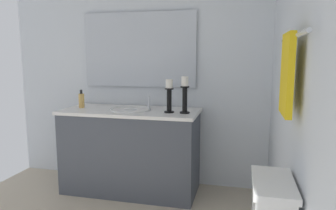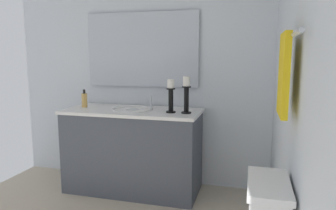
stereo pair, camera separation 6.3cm
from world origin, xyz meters
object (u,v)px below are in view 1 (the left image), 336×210
object	(u,v)px
mirror	(139,50)
soap_bottle	(81,100)
candle_holder_tall	(185,94)
vanity_cabinet	(131,150)
towel_bar	(293,37)
candle_holder_short	(169,95)
sink_basin	(130,114)
towel_near_vanity	(287,74)

from	to	relation	value
mirror	soap_bottle	distance (m)	0.77
candle_holder_tall	soap_bottle	size ratio (longest dim) A/B	1.84
vanity_cabinet	candle_holder_tall	xyz separation A→B (m)	(0.06, 0.54, 0.58)
vanity_cabinet	towel_bar	size ratio (longest dim) A/B	1.73
mirror	towel_bar	distance (m)	1.95
candle_holder_short	towel_bar	bearing A→B (deg)	37.79
mirror	sink_basin	bearing A→B (deg)	0.20
towel_bar	towel_near_vanity	size ratio (longest dim) A/B	1.94
sink_basin	candle_holder_tall	xyz separation A→B (m)	(0.06, 0.54, 0.22)
towel_bar	candle_holder_short	bearing A→B (deg)	-142.21
mirror	towel_bar	size ratio (longest dim) A/B	1.54
sink_basin	candle_holder_tall	distance (m)	0.59
vanity_cabinet	soap_bottle	size ratio (longest dim) A/B	7.37
candle_holder_tall	soap_bottle	bearing A→B (deg)	-93.65
towel_near_vanity	soap_bottle	bearing A→B (deg)	-123.99
vanity_cabinet	soap_bottle	bearing A→B (deg)	-91.37
sink_basin	candle_holder_short	xyz separation A→B (m)	(0.06, 0.40, 0.20)
candle_holder_short	soap_bottle	distance (m)	0.93
vanity_cabinet	soap_bottle	world-z (taller)	soap_bottle
candle_holder_short	soap_bottle	xyz separation A→B (m)	(-0.07, -0.92, -0.09)
candle_holder_short	towel_near_vanity	size ratio (longest dim) A/B	0.77
sink_basin	soap_bottle	distance (m)	0.54
mirror	towel_near_vanity	distance (m)	1.94
towel_near_vanity	mirror	bearing A→B (deg)	-139.41
sink_basin	towel_bar	bearing A→B (deg)	47.01
candle_holder_tall	sink_basin	bearing A→B (deg)	-95.84
towel_near_vanity	vanity_cabinet	bearing A→B (deg)	-133.37
mirror	candle_holder_short	world-z (taller)	mirror
mirror	soap_bottle	world-z (taller)	mirror
vanity_cabinet	candle_holder_tall	size ratio (longest dim) A/B	4.00
towel_bar	soap_bottle	bearing A→B (deg)	-123.73
vanity_cabinet	towel_bar	xyz separation A→B (m)	(1.19, 1.28, 1.00)
soap_bottle	towel_near_vanity	xyz separation A→B (m)	(1.20, 1.78, 0.34)
mirror	candle_holder_short	distance (m)	0.67
soap_bottle	towel_near_vanity	bearing A→B (deg)	56.01
candle_holder_tall	mirror	bearing A→B (deg)	-121.66
sink_basin	mirror	world-z (taller)	mirror
vanity_cabinet	mirror	bearing A→B (deg)	179.99
sink_basin	soap_bottle	bearing A→B (deg)	-91.37
sink_basin	candle_holder_tall	size ratio (longest dim) A/B	1.21
vanity_cabinet	mirror	size ratio (longest dim) A/B	1.12
candle_holder_tall	towel_near_vanity	xyz separation A→B (m)	(1.13, 0.71, 0.24)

